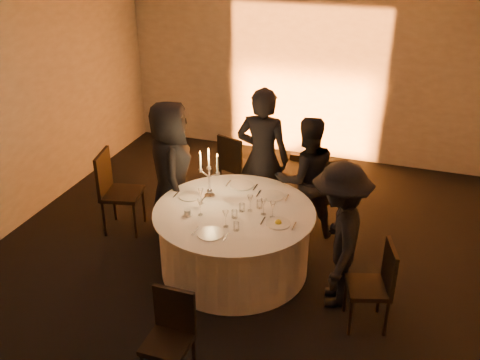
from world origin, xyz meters
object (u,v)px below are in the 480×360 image
(guest_right, at_px, (339,236))
(banquet_table, at_px, (234,240))
(chair_back_left, at_px, (234,162))
(chair_left, at_px, (115,187))
(coffee_cup, at_px, (187,213))
(guest_left, at_px, (171,170))
(chair_back_right, at_px, (322,192))
(chair_front, at_px, (171,332))
(candelabra, at_px, (209,180))
(guest_back_left, at_px, (263,159))
(guest_back_right, at_px, (306,179))
(chair_right, at_px, (377,282))

(guest_right, bearing_deg, banquet_table, -109.06)
(banquet_table, xyz_separation_m, chair_back_left, (-0.59, 1.68, 0.14))
(chair_left, distance_m, coffee_cup, 1.42)
(guest_left, bearing_deg, guest_right, -135.41)
(chair_back_left, bearing_deg, chair_back_right, 173.41)
(chair_front, bearing_deg, guest_left, 115.11)
(chair_left, relative_size, chair_front, 1.22)
(candelabra, bearing_deg, guest_left, 154.49)
(guest_left, distance_m, candelabra, 0.70)
(chair_front, xyz_separation_m, guest_left, (-1.02, 2.20, 0.39))
(candelabra, bearing_deg, banquet_table, -30.11)
(chair_back_right, relative_size, guest_back_left, 0.58)
(chair_back_right, bearing_deg, chair_left, -17.10)
(guest_back_right, distance_m, coffee_cup, 1.61)
(chair_front, bearing_deg, chair_left, 130.96)
(chair_front, bearing_deg, banquet_table, 90.75)
(chair_right, height_order, candelabra, candelabra)
(chair_back_right, xyz_separation_m, guest_back_right, (-0.20, -0.09, 0.19))
(chair_back_left, bearing_deg, guest_back_left, 152.49)
(chair_left, relative_size, guest_back_right, 0.67)
(chair_right, relative_size, coffee_cup, 8.34)
(chair_front, bearing_deg, candelabra, 101.88)
(coffee_cup, bearing_deg, guest_back_right, 49.95)
(candelabra, bearing_deg, chair_front, -78.48)
(guest_back_right, height_order, candelabra, guest_back_right)
(guest_left, distance_m, coffee_cup, 0.96)
(chair_front, distance_m, coffee_cup, 1.53)
(chair_front, height_order, guest_back_left, guest_back_left)
(chair_front, xyz_separation_m, coffee_cup, (-0.46, 1.43, 0.31))
(chair_back_left, xyz_separation_m, chair_front, (0.60, -3.37, -0.04))
(guest_left, relative_size, candelabra, 2.89)
(guest_left, height_order, guest_back_right, guest_left)
(chair_right, xyz_separation_m, guest_left, (-2.62, 0.96, 0.36))
(banquet_table, height_order, chair_back_right, chair_back_right)
(chair_back_left, distance_m, guest_left, 1.29)
(chair_back_right, distance_m, coffee_cup, 1.81)
(guest_back_left, height_order, coffee_cup, guest_back_left)
(coffee_cup, bearing_deg, candelabra, 81.68)
(banquet_table, relative_size, candelabra, 2.97)
(guest_back_left, bearing_deg, chair_back_left, -45.38)
(banquet_table, bearing_deg, chair_front, -89.61)
(chair_left, distance_m, chair_back_right, 2.61)
(chair_back_left, bearing_deg, coffee_cup, 112.16)
(guest_back_left, bearing_deg, candelabra, 66.58)
(chair_front, distance_m, guest_back_right, 2.73)
(chair_left, height_order, guest_back_left, guest_back_left)
(guest_back_right, bearing_deg, chair_front, 46.59)
(chair_back_left, distance_m, chair_back_right, 1.52)
(chair_right, distance_m, guest_back_left, 2.26)
(chair_back_right, height_order, guest_back_right, guest_back_right)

